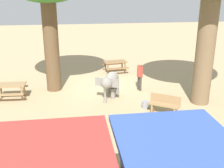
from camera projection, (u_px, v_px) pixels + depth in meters
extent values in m
plane|color=tan|center=(108.00, 88.00, 16.01)|extent=(60.00, 60.00, 0.00)
cylinder|color=gray|center=(113.00, 93.00, 14.47)|extent=(0.24, 0.24, 0.55)
cylinder|color=gray|center=(106.00, 93.00, 14.58)|extent=(0.24, 0.24, 0.55)
cylinder|color=gray|center=(117.00, 89.00, 15.15)|extent=(0.24, 0.24, 0.55)
cylinder|color=gray|center=(110.00, 88.00, 15.26)|extent=(0.24, 0.24, 0.55)
ellipsoid|color=gray|center=(112.00, 80.00, 14.67)|extent=(1.23, 1.54, 0.83)
sphere|color=gray|center=(106.00, 83.00, 13.87)|extent=(0.59, 0.59, 0.59)
cone|color=gray|center=(105.00, 94.00, 13.84)|extent=(0.18, 0.18, 0.93)
cube|color=gray|center=(114.00, 83.00, 13.84)|extent=(0.46, 0.27, 0.44)
cube|color=gray|center=(100.00, 82.00, 14.06)|extent=(0.46, 0.27, 0.44)
cylinder|color=#3F3833|center=(140.00, 84.00, 15.51)|extent=(0.14, 0.14, 0.82)
cylinder|color=#3F3833|center=(139.00, 83.00, 15.66)|extent=(0.14, 0.14, 0.82)
cylinder|color=#B23F33|center=(140.00, 71.00, 15.35)|extent=(0.32, 0.32, 0.58)
sphere|color=tan|center=(140.00, 64.00, 15.22)|extent=(0.22, 0.22, 0.22)
cylinder|color=#B23F33|center=(142.00, 72.00, 15.17)|extent=(0.09, 0.09, 0.55)
cylinder|color=#B23F33|center=(138.00, 70.00, 15.53)|extent=(0.09, 0.09, 0.55)
cylinder|color=brown|center=(205.00, 49.00, 13.16)|extent=(0.89, 0.89, 5.44)
cylinder|color=brown|center=(51.00, 45.00, 14.97)|extent=(0.81, 0.81, 5.19)
cube|color=#9E7A51|center=(164.00, 105.00, 12.63)|extent=(1.39, 1.10, 0.06)
cube|color=#9E7A51|center=(165.00, 99.00, 12.70)|extent=(1.20, 0.82, 0.40)
cube|color=#9E7A51|center=(175.00, 112.00, 12.50)|extent=(0.26, 0.34, 0.42)
cube|color=#9E7A51|center=(153.00, 108.00, 12.92)|extent=(0.26, 0.34, 0.42)
cube|color=olive|center=(115.00, 62.00, 18.76)|extent=(1.59, 0.98, 0.06)
cylinder|color=olive|center=(122.00, 65.00, 19.33)|extent=(0.10, 0.10, 0.72)
cylinder|color=olive|center=(125.00, 68.00, 18.75)|extent=(0.10, 0.10, 0.72)
cylinder|color=olive|center=(106.00, 67.00, 19.03)|extent=(0.10, 0.10, 0.72)
cylinder|color=olive|center=(108.00, 69.00, 18.45)|extent=(0.10, 0.10, 0.72)
cube|color=olive|center=(113.00, 64.00, 19.43)|extent=(1.52, 0.43, 0.05)
cube|color=olive|center=(118.00, 69.00, 18.30)|extent=(1.52, 0.43, 0.05)
cube|color=#9E7A51|center=(10.00, 85.00, 14.33)|extent=(1.53, 0.85, 0.06)
cylinder|color=#9E7A51|center=(1.00, 90.00, 14.70)|extent=(0.10, 0.10, 0.72)
cylinder|color=#9E7A51|center=(22.00, 94.00, 14.22)|extent=(0.10, 0.10, 0.72)
cylinder|color=#9E7A51|center=(24.00, 89.00, 14.82)|extent=(0.10, 0.10, 0.72)
cube|color=#9E7A51|center=(8.00, 95.00, 13.85)|extent=(1.51, 0.29, 0.05)
cube|color=#9E7A51|center=(14.00, 86.00, 15.01)|extent=(1.51, 0.29, 0.05)
cube|color=#3856B2|center=(174.00, 139.00, 5.89)|extent=(2.50, 2.50, 0.12)
cylinder|color=gray|center=(193.00, 163.00, 7.19)|extent=(0.10, 0.10, 2.40)
cube|color=#C63833|center=(50.00, 149.00, 5.54)|extent=(2.50, 2.50, 0.12)
cylinder|color=gray|center=(145.00, 105.00, 13.37)|extent=(0.36, 0.36, 0.32)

